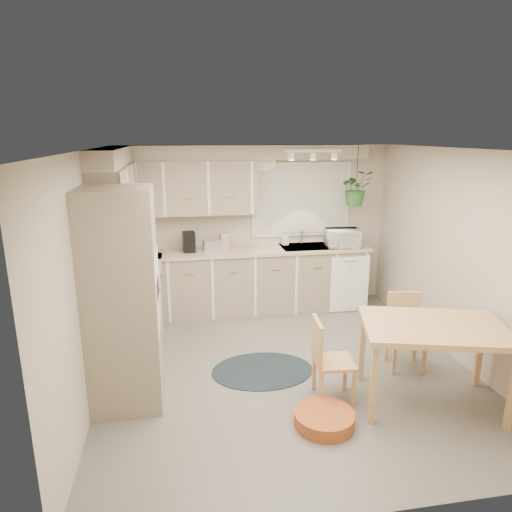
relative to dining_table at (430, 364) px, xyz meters
The scene contains 35 objects.
floor 1.55m from the dining_table, 143.06° to the left, with size 4.20×4.20×0.00m, color slate.
ceiling 2.49m from the dining_table, 143.06° to the left, with size 4.20×4.20×0.00m, color white.
wall_back 3.32m from the dining_table, 111.75° to the left, with size 4.00×0.04×2.40m, color #B4A895.
wall_front 1.87m from the dining_table, 134.92° to the right, with size 4.00×0.04×2.40m, color #B4A895.
wall_left 3.41m from the dining_table, 164.28° to the left, with size 0.04×4.20×2.40m, color #B4A895.
wall_right 1.44m from the dining_table, 48.25° to the left, with size 0.04×4.20×2.40m, color #B4A895.
base_cab_left 3.40m from the dining_table, 148.50° to the left, with size 0.60×1.85×0.90m, color gray.
base_cab_back 3.04m from the dining_table, 117.35° to the left, with size 3.60×0.60×0.90m, color gray.
counter_left 3.43m from the dining_table, 148.41° to the left, with size 0.64×1.89×0.04m, color #C3AC8E.
counter_back 3.07m from the dining_table, 117.44° to the left, with size 3.64×0.64×0.04m, color #C3AC8E.
oven_stack 2.99m from the dining_table, 169.64° to the left, with size 0.65×0.65×2.10m, color gray.
wall_oven_face 2.68m from the dining_table, 168.37° to the left, with size 0.02×0.56×0.58m, color white.
upper_cab_left 3.84m from the dining_table, 147.84° to the left, with size 0.35×2.00×0.75m, color gray.
upper_cab_back 3.85m from the dining_table, 127.87° to the left, with size 2.00×0.35×0.75m, color gray.
soffit_left 4.06m from the dining_table, 148.05° to the left, with size 0.30×2.00×0.20m, color #B4A895.
soffit_back 3.69m from the dining_table, 116.11° to the left, with size 3.60×0.30×0.20m, color #B4A895.
cooktop 3.16m from the dining_table, 157.36° to the left, with size 0.52×0.58×0.02m, color white.
range_hood 3.29m from the dining_table, 157.50° to the left, with size 0.40×0.60×0.14m, color white.
window_blinds 3.24m from the dining_table, 99.49° to the left, with size 1.40×0.02×1.00m, color silver.
window_frame 3.25m from the dining_table, 99.46° to the left, with size 1.50×0.02×1.10m, color beige.
sink 2.79m from the dining_table, 100.42° to the left, with size 0.70×0.48×0.10m, color #989B9F.
dishwasher_front 2.39m from the dining_table, 87.53° to the left, with size 0.58×0.01×0.83m, color white.
track_light_bar 3.15m from the dining_table, 101.46° to the left, with size 0.80×0.04×0.04m, color white.
wall_clock 3.61m from the dining_table, 109.41° to the left, with size 0.30×0.30×0.03m, color #DDBB4E.
dining_table is the anchor object (origin of this frame).
chair_left 0.91m from the dining_table, 164.92° to the left, with size 0.39×0.39×0.84m, color tan.
chair_back 0.70m from the dining_table, 80.67° to the left, with size 0.39×0.39×0.84m, color tan.
braided_rug 1.77m from the dining_table, 149.23° to the left, with size 1.13×0.85×0.01m, color black.
pet_bed 1.17m from the dining_table, behind, with size 0.55×0.55×0.13m, color #AF4423.
microwave 2.69m from the dining_table, 89.13° to the left, with size 0.48×0.27×0.33m, color white.
soap_bottle 3.01m from the dining_table, 105.09° to the left, with size 0.09×0.20×0.09m, color white.
hanging_plant 2.93m from the dining_table, 85.47° to the left, with size 0.45×0.50×0.39m, color #285E25.
coffee_maker 3.54m from the dining_table, 129.07° to the left, with size 0.16×0.20×0.29m, color black.
toaster 3.35m from the dining_table, 124.43° to the left, with size 0.25×0.14×0.15m, color #989B9F.
knife_block 3.29m from the dining_table, 121.61° to the left, with size 0.11×0.11×0.25m, color tan.
Camera 1 is at (-1.13, -4.51, 2.55)m, focal length 32.00 mm.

